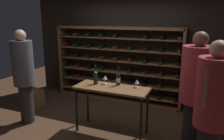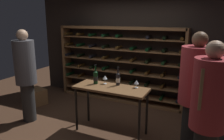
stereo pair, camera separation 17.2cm
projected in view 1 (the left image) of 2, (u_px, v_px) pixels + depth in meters
The scene contains 13 objects.
ground_plane at pixel (104, 129), 4.23m from camera, with size 9.46×9.46×0.00m, color #472D1E.
back_wall at pixel (133, 47), 5.45m from camera, with size 5.53×0.10×2.73m, color black.
wine_rack at pixel (116, 65), 5.51m from camera, with size 3.25×0.32×1.87m.
tasting_table at pixel (111, 93), 3.95m from camera, with size 1.34×0.52×0.88m.
person_bystander_red_print at pixel (196, 87), 3.40m from camera, with size 0.49×0.49×1.90m.
person_host_in_suit at pixel (24, 73), 4.29m from camera, with size 0.41×0.41×1.87m.
person_bystander_dark_jacket at pixel (212, 109), 2.67m from camera, with size 0.43×0.43×1.86m.
wine_crate at pixel (33, 97), 5.37m from camera, with size 0.48×0.34×0.38m, color brown.
display_cabinet at pixel (213, 90), 4.31m from camera, with size 0.44×0.36×1.40m, color #4C2D1E.
wine_bottle_green_slim at pixel (118, 79), 4.03m from camera, with size 0.08×0.08×0.35m.
wine_bottle_black_capsule at pixel (96, 77), 4.10m from camera, with size 0.09×0.09×0.36m.
wine_glass_stemmed_left at pixel (105, 78), 4.10m from camera, with size 0.09×0.09×0.16m.
wine_glass_stemmed_right at pixel (137, 82), 3.90m from camera, with size 0.08×0.08×0.14m.
Camera 1 is at (1.65, -3.47, 2.11)m, focal length 35.26 mm.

